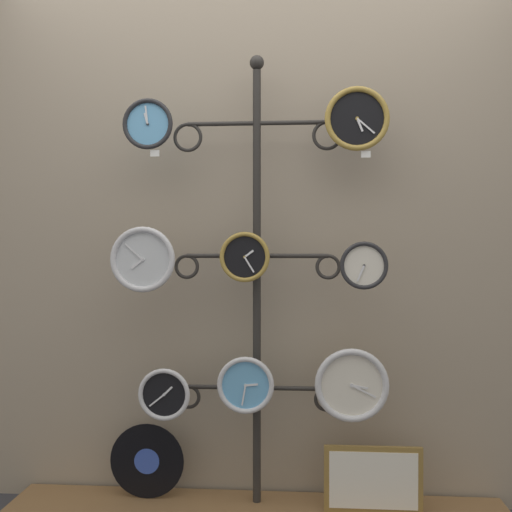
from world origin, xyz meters
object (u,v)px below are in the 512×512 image
Objects in this scene: clock_middle_center at (245,257)px; picture_frame at (373,480)px; clock_bottom_center at (246,385)px; display_stand at (257,354)px; clock_middle_right at (364,266)px; clock_bottom_left at (164,394)px; clock_top_right at (357,119)px; vinyl_record at (147,461)px; clock_middle_left at (143,259)px; clock_bottom_right at (352,385)px; clock_top_left at (148,124)px.

clock_middle_center reaches higher than picture_frame.
clock_bottom_center is at bearing -179.53° from picture_frame.
clock_middle_center is at bearing -120.43° from display_stand.
clock_middle_right is 0.72m from clock_bottom_center.
clock_bottom_left is 0.92× the size of clock_bottom_center.
clock_top_right is 1.45m from clock_bottom_left.
vinyl_record is (-0.93, 0.07, -1.52)m from clock_top_right.
display_stand is at bearing 0.43° from vinyl_record.
clock_middle_left is 0.68× the size of picture_frame.
clock_bottom_right is at bearing -179.39° from picture_frame.
display_stand is at bearing 169.73° from clock_top_right.
clock_bottom_center is (0.35, 0.02, 0.04)m from clock_bottom_left.
clock_bottom_left reaches higher than picture_frame.
clock_middle_right is 1.02m from clock_bottom_left.
clock_middle_center is 0.88× the size of clock_bottom_center.
clock_bottom_left is (-0.83, -0.03, -1.19)m from clock_top_right.
picture_frame is (0.99, 0.02, -0.94)m from clock_middle_left.
clock_top_left is 1.02× the size of clock_middle_center.
clock_bottom_center is at bearing 1.49° from clock_top_left.
clock_bottom_right is at bearing 0.44° from clock_bottom_center.
clock_middle_center is 0.52× the size of picture_frame.
clock_middle_right reaches higher than clock_bottom_left.
picture_frame is at bearing 0.61° from clock_bottom_right.
clock_top_right is 0.87× the size of clock_bottom_right.
clock_bottom_right is (0.88, 0.01, -1.13)m from clock_top_left.
clock_bottom_right is at bearing 163.45° from clock_middle_right.
clock_bottom_left is (-0.86, -0.01, -0.56)m from clock_middle_right.
clock_top_right reaches higher than clock_bottom_center.
clock_middle_right is (0.03, -0.02, -0.63)m from clock_top_right.
clock_top_left is at bearing -177.52° from clock_middle_center.
vinyl_record is (-0.11, 0.11, -0.33)m from clock_bottom_left.
clock_bottom_center is (0.45, 0.02, -0.54)m from clock_middle_left.
clock_bottom_left is at bearing -9.72° from clock_top_left.
vinyl_record is at bearing 174.43° from clock_middle_right.
clock_bottom_center is at bearing -116.07° from display_stand.
display_stand is 0.16m from clock_bottom_center.
clock_middle_center is 0.64× the size of vinyl_record.
clock_top_right is 1.10m from clock_middle_left.
clock_middle_center is at bearing 177.96° from clock_middle_right.
clock_bottom_center is 0.60m from vinyl_record.
clock_middle_right is at bearing 0.84° from clock_bottom_left.
clock_top_right reaches higher than clock_bottom_right.
clock_top_right is 1.21× the size of clock_bottom_left.
clock_top_right reaches higher than vinyl_record.
display_stand is 7.17× the size of clock_middle_left.
clock_middle_center is 0.69× the size of clock_bottom_right.
clock_middle_center is 0.56m from clock_bottom_center.
display_stand is 0.44m from clock_bottom_right.
clock_bottom_left is at bearing -176.19° from clock_bottom_center.
clock_top_left is 0.53× the size of picture_frame.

